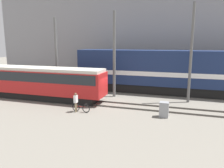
# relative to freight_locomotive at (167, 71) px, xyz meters

# --- Properties ---
(ground_plane) EXTENTS (120.00, 120.00, 0.00)m
(ground_plane) POSITION_rel_freight_locomotive_xyz_m (-5.71, -5.97, -2.55)
(ground_plane) COLOR slate
(track_near) EXTENTS (60.00, 1.50, 0.14)m
(track_near) POSITION_rel_freight_locomotive_xyz_m (-5.71, -6.49, -2.48)
(track_near) COLOR #47423D
(track_near) RESTS_ON ground
(track_far) EXTENTS (60.00, 1.51, 0.14)m
(track_far) POSITION_rel_freight_locomotive_xyz_m (-5.71, -0.00, -2.48)
(track_far) COLOR #47423D
(track_far) RESTS_ON ground
(building_backdrop) EXTENTS (41.87, 6.00, 14.04)m
(building_backdrop) POSITION_rel_freight_locomotive_xyz_m (-5.71, 7.58, 4.47)
(building_backdrop) COLOR gray
(building_backdrop) RESTS_ON ground
(freight_locomotive) EXTENTS (20.53, 3.04, 5.47)m
(freight_locomotive) POSITION_rel_freight_locomotive_xyz_m (0.00, 0.00, 0.00)
(freight_locomotive) COLOR black
(freight_locomotive) RESTS_ON ground
(streetcar) EXTENTS (12.91, 2.54, 3.26)m
(streetcar) POSITION_rel_freight_locomotive_xyz_m (-11.76, -6.49, -0.68)
(streetcar) COLOR black
(streetcar) RESTS_ON ground
(bicycle) EXTENTS (1.64, 0.44, 0.75)m
(bicycle) POSITION_rel_freight_locomotive_xyz_m (-6.33, -9.20, -2.20)
(bicycle) COLOR black
(bicycle) RESTS_ON ground
(person) EXTENTS (0.24, 0.37, 1.64)m
(person) POSITION_rel_freight_locomotive_xyz_m (-6.72, -9.33, -1.56)
(person) COLOR #8C7A5B
(person) RESTS_ON ground
(utility_pole_left) EXTENTS (0.29, 0.29, 8.43)m
(utility_pole_left) POSITION_rel_freight_locomotive_xyz_m (-12.15, -3.24, 1.67)
(utility_pole_left) COLOR #595959
(utility_pole_left) RESTS_ON ground
(utility_pole_center) EXTENTS (0.30, 0.30, 8.87)m
(utility_pole_center) POSITION_rel_freight_locomotive_xyz_m (-5.25, -3.24, 1.89)
(utility_pole_center) COLOR #595959
(utility_pole_center) RESTS_ON ground
(utility_pole_right) EXTENTS (0.26, 0.26, 9.35)m
(utility_pole_right) POSITION_rel_freight_locomotive_xyz_m (2.29, -3.24, 2.12)
(utility_pole_right) COLOR #595959
(utility_pole_right) RESTS_ON ground
(signal_box) EXTENTS (0.70, 0.60, 1.20)m
(signal_box) POSITION_rel_freight_locomotive_xyz_m (0.39, -8.37, -1.95)
(signal_box) COLOR gray
(signal_box) RESTS_ON ground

